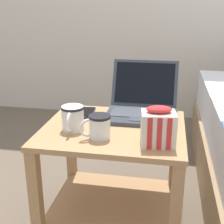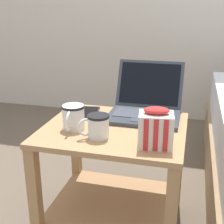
{
  "view_description": "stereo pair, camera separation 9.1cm",
  "coord_description": "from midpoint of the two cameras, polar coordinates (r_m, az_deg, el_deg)",
  "views": [
    {
      "loc": [
        0.22,
        -1.21,
        1.01
      ],
      "look_at": [
        0.0,
        -0.04,
        0.6
      ],
      "focal_mm": 50.0,
      "sensor_mm": 36.0,
      "label": 1
    },
    {
      "loc": [
        0.3,
        -1.19,
        1.01
      ],
      "look_at": [
        0.0,
        -0.04,
        0.6
      ],
      "focal_mm": 50.0,
      "sensor_mm": 36.0,
      "label": 2
    }
  ],
  "objects": [
    {
      "name": "cell_phone",
      "position": [
        1.49,
        -2.41,
        -0.02
      ],
      "size": [
        0.1,
        0.16,
        0.01
      ],
      "color": "black",
      "rests_on": "bedside_table"
    },
    {
      "name": "bedside_table",
      "position": [
        1.4,
        2.28,
        -9.77
      ],
      "size": [
        0.6,
        0.52,
        0.52
      ],
      "color": "tan",
      "rests_on": "ground_plane"
    },
    {
      "name": "laptop",
      "position": [
        1.46,
        7.91,
        1.15
      ],
      "size": [
        0.32,
        0.34,
        0.23
      ],
      "color": "#333842",
      "rests_on": "bedside_table"
    },
    {
      "name": "mug_front_right",
      "position": [
        1.2,
        -0.52,
        -2.44
      ],
      "size": [
        0.12,
        0.09,
        0.09
      ],
      "color": "white",
      "rests_on": "bedside_table"
    },
    {
      "name": "snack_bag",
      "position": [
        1.14,
        10.25,
        -3.01
      ],
      "size": [
        0.14,
        0.11,
        0.15
      ],
      "color": "silver",
      "rests_on": "bedside_table"
    },
    {
      "name": "mug_front_left",
      "position": [
        1.29,
        -5.12,
        -0.77
      ],
      "size": [
        0.09,
        0.14,
        0.1
      ],
      "color": "white",
      "rests_on": "bedside_table"
    }
  ]
}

